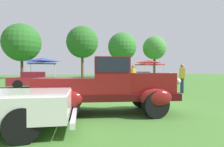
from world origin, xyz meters
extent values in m
plane|color=#42752D|center=(0.00, 0.00, 0.00)|extent=(120.00, 120.00, 0.00)
cube|color=#400B0B|center=(-0.75, -0.51, 0.56)|extent=(4.33, 2.29, 0.20)
cube|color=maroon|center=(0.45, -0.77, 0.94)|extent=(1.72, 1.39, 0.60)
ellipsoid|color=silver|center=(1.22, -0.94, 0.92)|extent=(0.27, 0.54, 0.68)
cube|color=maroon|center=(-0.64, -0.53, 1.18)|extent=(1.25, 1.55, 1.04)
cube|color=black|center=(-0.64, -0.53, 1.48)|extent=(1.17, 1.57, 0.40)
cube|color=maroon|center=(-1.89, -0.26, 0.86)|extent=(2.05, 1.76, 0.48)
ellipsoid|color=maroon|center=(0.67, -0.08, 0.56)|extent=(0.98, 0.55, 0.52)
ellipsoid|color=maroon|center=(0.37, -1.49, 0.56)|extent=(0.98, 0.55, 0.52)
ellipsoid|color=maroon|center=(-1.73, 0.44, 0.56)|extent=(0.98, 0.55, 0.52)
ellipsoid|color=maroon|center=(-2.04, -0.97, 0.56)|extent=(0.98, 0.55, 0.52)
sphere|color=silver|center=(1.36, -0.52, 1.00)|extent=(0.18, 0.18, 0.18)
sphere|color=silver|center=(1.17, -1.38, 1.00)|extent=(0.18, 0.18, 0.18)
cylinder|color=black|center=(0.67, -0.08, 0.38)|extent=(0.76, 0.24, 0.76)
cylinder|color=black|center=(0.37, -1.49, 0.38)|extent=(0.76, 0.24, 0.76)
cylinder|color=black|center=(-1.73, 0.44, 0.38)|extent=(0.76, 0.24, 0.76)
cylinder|color=black|center=(-2.04, -0.97, 0.38)|extent=(0.76, 0.24, 0.76)
cube|color=silver|center=(-2.88, -1.61, 0.77)|extent=(1.97, 1.70, 0.20)
cube|color=silver|center=(-1.89, -1.76, 0.28)|extent=(0.35, 1.65, 0.12)
cylinder|color=black|center=(-2.65, -0.86, 0.33)|extent=(0.66, 0.20, 0.66)
cylinder|color=black|center=(-2.89, -2.39, 0.33)|extent=(0.66, 0.20, 0.66)
cube|color=maroon|center=(-3.50, 9.66, 0.50)|extent=(3.95, 1.87, 0.60)
cube|color=maroon|center=(-3.65, 9.65, 1.00)|extent=(1.77, 1.53, 0.44)
cylinder|color=black|center=(-2.30, 8.94, 0.32)|extent=(0.64, 0.22, 0.64)
cylinder|color=black|center=(-4.62, 8.83, 0.32)|extent=(0.64, 0.22, 0.64)
cube|color=#28282D|center=(4.91, 9.17, 0.50)|extent=(4.84, 2.94, 0.60)
cube|color=black|center=(4.74, 9.11, 1.00)|extent=(2.34, 1.97, 0.44)
cylinder|color=black|center=(6.45, 8.83, 0.32)|extent=(0.64, 0.22, 0.64)
cylinder|color=black|center=(3.84, 8.03, 0.32)|extent=(0.64, 0.22, 0.64)
cylinder|color=#283351|center=(4.93, 3.18, 0.43)|extent=(0.16, 0.16, 0.86)
cylinder|color=#283351|center=(5.02, 3.36, 0.43)|extent=(0.16, 0.16, 0.86)
cube|color=gold|center=(4.97, 3.27, 1.16)|extent=(0.39, 0.46, 0.60)
sphere|color=#936B4C|center=(4.97, 3.27, 1.58)|extent=(0.22, 0.22, 0.22)
cylinder|color=#383838|center=(2.77, 5.46, 0.43)|extent=(0.16, 0.16, 0.86)
cylinder|color=#383838|center=(2.78, 5.26, 0.43)|extent=(0.16, 0.16, 0.86)
cube|color=gold|center=(2.78, 5.36, 1.16)|extent=(0.26, 0.41, 0.60)
sphere|color=#936B4C|center=(2.78, 5.36, 1.58)|extent=(0.22, 0.22, 0.22)
cylinder|color=#B7B7BC|center=(-1.95, 17.40, 1.02)|extent=(0.05, 0.05, 2.05)
cylinder|color=#B7B7BC|center=(-1.95, 14.81, 1.02)|extent=(0.05, 0.05, 2.05)
cylinder|color=#B7B7BC|center=(-4.55, 17.40, 1.02)|extent=(0.05, 0.05, 2.05)
cylinder|color=#B7B7BC|center=(-4.55, 14.81, 1.02)|extent=(0.05, 0.05, 2.05)
cube|color=#2D429E|center=(-3.25, 16.11, 2.10)|extent=(2.88, 2.88, 0.10)
pyramid|color=#2D429E|center=(-3.25, 16.11, 2.52)|extent=(2.82, 2.82, 0.38)
cylinder|color=#B7B7BC|center=(5.59, 17.34, 1.02)|extent=(0.05, 0.05, 2.05)
cylinder|color=#B7B7BC|center=(5.59, 14.74, 1.02)|extent=(0.05, 0.05, 2.05)
cylinder|color=#B7B7BC|center=(2.99, 17.34, 1.02)|extent=(0.05, 0.05, 2.05)
cylinder|color=#B7B7BC|center=(2.99, 14.74, 1.02)|extent=(0.05, 0.05, 2.05)
cube|color=#2D429E|center=(4.29, 16.04, 2.10)|extent=(2.89, 2.89, 0.10)
pyramid|color=#2D429E|center=(4.29, 16.04, 2.52)|extent=(2.83, 2.83, 0.38)
cylinder|color=#B7B7BC|center=(11.48, 17.87, 1.02)|extent=(0.05, 0.05, 2.05)
cylinder|color=#B7B7BC|center=(11.48, 15.20, 1.02)|extent=(0.05, 0.05, 2.05)
cylinder|color=#B7B7BC|center=(8.81, 17.87, 1.02)|extent=(0.05, 0.05, 2.05)
cylinder|color=#B7B7BC|center=(8.81, 15.20, 1.02)|extent=(0.05, 0.05, 2.05)
cube|color=red|center=(10.14, 16.53, 2.10)|extent=(2.97, 2.97, 0.10)
pyramid|color=red|center=(10.14, 16.53, 2.52)|extent=(2.91, 2.91, 0.38)
cylinder|color=#47331E|center=(-7.00, 29.20, 2.14)|extent=(0.44, 0.44, 4.29)
sphere|color=#286623|center=(-7.00, 29.20, 6.03)|extent=(6.35, 6.35, 6.35)
cylinder|color=brown|center=(2.97, 27.58, 2.40)|extent=(0.44, 0.44, 4.79)
sphere|color=#286623|center=(2.97, 27.58, 6.34)|extent=(5.62, 5.62, 5.62)
cylinder|color=#47331E|center=(11.39, 29.87, 2.28)|extent=(0.44, 0.44, 4.56)
sphere|color=#337A2D|center=(11.39, 29.87, 6.14)|extent=(5.73, 5.73, 5.73)
cylinder|color=#47331E|center=(17.35, 27.41, 2.28)|extent=(0.44, 0.44, 4.57)
sphere|color=#428938|center=(17.35, 27.41, 5.85)|extent=(4.65, 4.65, 4.65)
camera|label=1|loc=(-2.40, -6.11, 1.31)|focal=30.53mm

